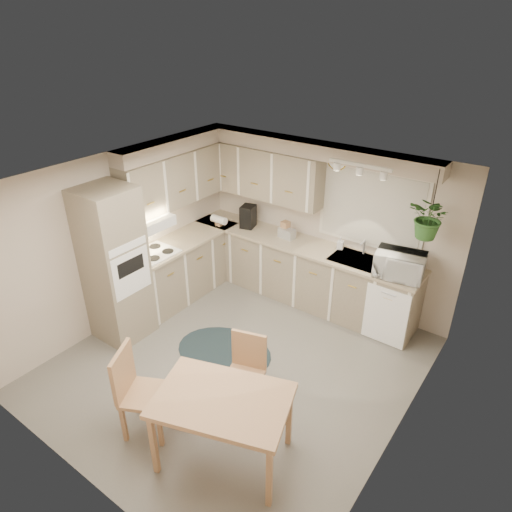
# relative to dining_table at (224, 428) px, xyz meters

# --- Properties ---
(floor) EXTENTS (4.20, 4.20, 0.00)m
(floor) POSITION_rel_dining_table_xyz_m (-0.73, 1.13, -0.39)
(floor) COLOR slate
(floor) RESTS_ON ground
(ceiling) EXTENTS (4.20, 4.20, 0.00)m
(ceiling) POSITION_rel_dining_table_xyz_m (-0.73, 1.13, 2.01)
(ceiling) COLOR white
(ceiling) RESTS_ON wall_back
(wall_back) EXTENTS (4.00, 0.04, 2.40)m
(wall_back) POSITION_rel_dining_table_xyz_m (-0.73, 3.23, 0.81)
(wall_back) COLOR beige
(wall_back) RESTS_ON floor
(wall_front) EXTENTS (4.00, 0.04, 2.40)m
(wall_front) POSITION_rel_dining_table_xyz_m (-0.73, -0.97, 0.81)
(wall_front) COLOR beige
(wall_front) RESTS_ON floor
(wall_left) EXTENTS (0.04, 4.20, 2.40)m
(wall_left) POSITION_rel_dining_table_xyz_m (-2.73, 1.13, 0.81)
(wall_left) COLOR beige
(wall_left) RESTS_ON floor
(wall_right) EXTENTS (0.04, 4.20, 2.40)m
(wall_right) POSITION_rel_dining_table_xyz_m (1.27, 1.13, 0.81)
(wall_right) COLOR beige
(wall_right) RESTS_ON floor
(base_cab_left) EXTENTS (0.60, 1.85, 0.90)m
(base_cab_left) POSITION_rel_dining_table_xyz_m (-2.43, 2.00, 0.06)
(base_cab_left) COLOR gray
(base_cab_left) RESTS_ON floor
(base_cab_back) EXTENTS (3.60, 0.60, 0.90)m
(base_cab_back) POSITION_rel_dining_table_xyz_m (-0.93, 2.93, 0.06)
(base_cab_back) COLOR gray
(base_cab_back) RESTS_ON floor
(counter_left) EXTENTS (0.64, 1.89, 0.04)m
(counter_left) POSITION_rel_dining_table_xyz_m (-2.42, 2.00, 0.53)
(counter_left) COLOR tan
(counter_left) RESTS_ON base_cab_left
(counter_back) EXTENTS (3.64, 0.64, 0.04)m
(counter_back) POSITION_rel_dining_table_xyz_m (-0.93, 2.92, 0.53)
(counter_back) COLOR tan
(counter_back) RESTS_ON base_cab_back
(oven_stack) EXTENTS (0.65, 0.65, 2.10)m
(oven_stack) POSITION_rel_dining_table_xyz_m (-2.41, 0.75, 0.66)
(oven_stack) COLOR gray
(oven_stack) RESTS_ON floor
(wall_oven_face) EXTENTS (0.02, 0.56, 0.58)m
(wall_oven_face) POSITION_rel_dining_table_xyz_m (-2.09, 0.75, 0.66)
(wall_oven_face) COLOR white
(wall_oven_face) RESTS_ON oven_stack
(upper_cab_left) EXTENTS (0.35, 2.00, 0.75)m
(upper_cab_left) POSITION_rel_dining_table_xyz_m (-2.56, 2.13, 1.43)
(upper_cab_left) COLOR gray
(upper_cab_left) RESTS_ON wall_left
(upper_cab_back) EXTENTS (2.00, 0.35, 0.75)m
(upper_cab_back) POSITION_rel_dining_table_xyz_m (-1.73, 3.05, 1.43)
(upper_cab_back) COLOR gray
(upper_cab_back) RESTS_ON wall_back
(soffit_left) EXTENTS (0.30, 2.00, 0.20)m
(soffit_left) POSITION_rel_dining_table_xyz_m (-2.58, 2.13, 1.91)
(soffit_left) COLOR beige
(soffit_left) RESTS_ON wall_left
(soffit_back) EXTENTS (3.60, 0.30, 0.20)m
(soffit_back) POSITION_rel_dining_table_xyz_m (-0.93, 3.08, 1.91)
(soffit_back) COLOR beige
(soffit_back) RESTS_ON wall_back
(cooktop) EXTENTS (0.52, 0.58, 0.02)m
(cooktop) POSITION_rel_dining_table_xyz_m (-2.41, 1.43, 0.55)
(cooktop) COLOR white
(cooktop) RESTS_ON counter_left
(range_hood) EXTENTS (0.40, 0.60, 0.14)m
(range_hood) POSITION_rel_dining_table_xyz_m (-2.43, 1.43, 1.01)
(range_hood) COLOR white
(range_hood) RESTS_ON upper_cab_left
(window_blinds) EXTENTS (1.40, 0.02, 1.00)m
(window_blinds) POSITION_rel_dining_table_xyz_m (-0.03, 3.20, 1.21)
(window_blinds) COLOR silver
(window_blinds) RESTS_ON wall_back
(window_frame) EXTENTS (1.50, 0.02, 1.10)m
(window_frame) POSITION_rel_dining_table_xyz_m (-0.03, 3.21, 1.21)
(window_frame) COLOR silver
(window_frame) RESTS_ON wall_back
(sink) EXTENTS (0.70, 0.48, 0.10)m
(sink) POSITION_rel_dining_table_xyz_m (-0.03, 2.93, 0.51)
(sink) COLOR #B4B7BC
(sink) RESTS_ON counter_back
(dishwasher_front) EXTENTS (0.58, 0.02, 0.83)m
(dishwasher_front) POSITION_rel_dining_table_xyz_m (0.57, 2.62, 0.03)
(dishwasher_front) COLOR white
(dishwasher_front) RESTS_ON base_cab_back
(track_light_bar) EXTENTS (0.80, 0.04, 0.04)m
(track_light_bar) POSITION_rel_dining_table_xyz_m (-0.03, 2.68, 1.94)
(track_light_bar) COLOR white
(track_light_bar) RESTS_ON ceiling
(wall_clock) EXTENTS (0.30, 0.03, 0.30)m
(wall_clock) POSITION_rel_dining_table_xyz_m (-0.58, 3.20, 1.79)
(wall_clock) COLOR #E0C34F
(wall_clock) RESTS_ON wall_back
(dining_table) EXTENTS (1.44, 1.18, 0.78)m
(dining_table) POSITION_rel_dining_table_xyz_m (0.00, 0.00, 0.00)
(dining_table) COLOR tan
(dining_table) RESTS_ON floor
(chair_left) EXTENTS (0.63, 0.63, 1.00)m
(chair_left) POSITION_rel_dining_table_xyz_m (-0.87, -0.19, 0.11)
(chair_left) COLOR tan
(chair_left) RESTS_ON floor
(chair_back) EXTENTS (0.52, 0.52, 0.89)m
(chair_back) POSITION_rel_dining_table_xyz_m (-0.24, 0.63, 0.05)
(chair_back) COLOR tan
(chair_back) RESTS_ON floor
(braided_rug) EXTENTS (1.42, 1.16, 0.01)m
(braided_rug) POSITION_rel_dining_table_xyz_m (-1.02, 1.23, -0.39)
(braided_rug) COLOR black
(braided_rug) RESTS_ON floor
(pet_bed) EXTENTS (0.59, 0.59, 0.12)m
(pet_bed) POSITION_rel_dining_table_xyz_m (-0.70, 0.27, -0.33)
(pet_bed) COLOR #C14226
(pet_bed) RESTS_ON floor
(microwave) EXTENTS (0.65, 0.43, 0.41)m
(microwave) POSITION_rel_dining_table_xyz_m (0.58, 2.83, 0.75)
(microwave) COLOR white
(microwave) RESTS_ON counter_back
(soap_bottle) EXTENTS (0.12, 0.20, 0.09)m
(soap_bottle) POSITION_rel_dining_table_xyz_m (-0.37, 3.08, 0.59)
(soap_bottle) COLOR white
(soap_bottle) RESTS_ON counter_back
(hanging_plant) EXTENTS (0.60, 0.64, 0.41)m
(hanging_plant) POSITION_rel_dining_table_xyz_m (0.84, 2.83, 1.36)
(hanging_plant) COLOR #2C5C25
(hanging_plant) RESTS_ON ceiling
(coffee_maker) EXTENTS (0.25, 0.28, 0.35)m
(coffee_maker) POSITION_rel_dining_table_xyz_m (-1.90, 2.93, 0.72)
(coffee_maker) COLOR black
(coffee_maker) RESTS_ON counter_back
(toaster) EXTENTS (0.26, 0.17, 0.15)m
(toaster) POSITION_rel_dining_table_xyz_m (-1.19, 2.95, 0.62)
(toaster) COLOR #B4B7BC
(toaster) RESTS_ON counter_back
(knife_block) EXTENTS (0.13, 0.13, 0.24)m
(knife_block) POSITION_rel_dining_table_xyz_m (-1.24, 2.98, 0.67)
(knife_block) COLOR tan
(knife_block) RESTS_ON counter_back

